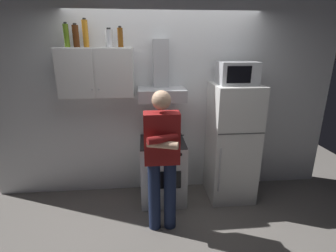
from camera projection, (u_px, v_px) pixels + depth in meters
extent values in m
plane|color=slate|center=(168.00, 208.00, 3.35)|extent=(7.00, 7.00, 0.00)
cube|color=white|center=(164.00, 100.00, 3.52)|extent=(4.80, 0.10, 2.70)
cube|color=silver|center=(97.00, 73.00, 3.11)|extent=(0.90, 0.34, 0.60)
cube|color=silver|center=(75.00, 74.00, 2.92)|extent=(0.43, 0.01, 0.58)
cube|color=silver|center=(114.00, 74.00, 2.96)|extent=(0.43, 0.01, 0.58)
sphere|color=#B2B2B7|center=(92.00, 90.00, 2.98)|extent=(0.02, 0.02, 0.02)
sphere|color=#B2B2B7|center=(99.00, 90.00, 2.99)|extent=(0.02, 0.02, 0.02)
cube|color=silver|center=(163.00, 171.00, 3.46)|extent=(0.60, 0.60, 0.85)
cube|color=black|center=(163.00, 142.00, 3.33)|extent=(0.59, 0.59, 0.01)
cube|color=black|center=(164.00, 180.00, 3.16)|extent=(0.42, 0.01, 0.24)
cylinder|color=black|center=(153.00, 144.00, 3.20)|extent=(0.16, 0.16, 0.01)
cylinder|color=black|center=(173.00, 144.00, 3.22)|extent=(0.16, 0.16, 0.01)
cylinder|color=black|center=(152.00, 138.00, 3.43)|extent=(0.16, 0.16, 0.01)
cylinder|color=black|center=(171.00, 137.00, 3.45)|extent=(0.16, 0.16, 0.01)
cylinder|color=black|center=(148.00, 156.00, 3.03)|extent=(0.04, 0.02, 0.04)
cylinder|color=black|center=(159.00, 155.00, 3.04)|extent=(0.04, 0.02, 0.04)
cylinder|color=black|center=(170.00, 155.00, 3.06)|extent=(0.04, 0.02, 0.04)
cylinder|color=black|center=(181.00, 154.00, 3.07)|extent=(0.04, 0.02, 0.04)
cube|color=#B7BABF|center=(162.00, 94.00, 3.22)|extent=(0.60, 0.44, 0.15)
cube|color=#B7BABF|center=(161.00, 63.00, 3.24)|extent=(0.20, 0.16, 0.60)
cube|color=white|center=(232.00, 143.00, 3.43)|extent=(0.60, 0.60, 1.60)
cube|color=#4C4C4C|center=(242.00, 134.00, 3.07)|extent=(0.59, 0.01, 0.01)
cylinder|color=silver|center=(219.00, 170.00, 3.18)|extent=(0.02, 0.02, 0.60)
cube|color=#B7BABF|center=(237.00, 73.00, 3.16)|extent=(0.48, 0.36, 0.28)
cube|color=black|center=(239.00, 75.00, 2.99)|extent=(0.30, 0.01, 0.20)
cylinder|color=#192342|center=(154.00, 196.00, 2.88)|extent=(0.14, 0.14, 0.85)
cylinder|color=#192342|center=(170.00, 195.00, 2.89)|extent=(0.14, 0.14, 0.85)
cube|color=maroon|center=(162.00, 138.00, 2.67)|extent=(0.38, 0.20, 0.56)
cylinder|color=maroon|center=(163.00, 139.00, 2.53)|extent=(0.33, 0.17, 0.08)
cylinder|color=#DBAD89|center=(163.00, 145.00, 2.54)|extent=(0.33, 0.17, 0.08)
sphere|color=#DBAD89|center=(161.00, 100.00, 2.55)|extent=(0.20, 0.20, 0.20)
cylinder|color=#B7BABF|center=(173.00, 139.00, 3.20)|extent=(0.17, 0.17, 0.12)
cylinder|color=black|center=(165.00, 136.00, 3.18)|extent=(0.05, 0.01, 0.01)
cylinder|color=black|center=(182.00, 135.00, 3.20)|extent=(0.05, 0.01, 0.01)
cylinder|color=#B2B5BA|center=(109.00, 38.00, 3.01)|extent=(0.09, 0.09, 0.20)
cylinder|color=black|center=(109.00, 29.00, 2.98)|extent=(0.05, 0.05, 0.02)
cylinder|color=#4C6B19|center=(66.00, 36.00, 2.92)|extent=(0.06, 0.06, 0.26)
cylinder|color=black|center=(65.00, 23.00, 2.88)|extent=(0.03, 0.03, 0.02)
cylinder|color=#47230F|center=(76.00, 36.00, 2.95)|extent=(0.07, 0.07, 0.25)
cylinder|color=black|center=(75.00, 24.00, 2.90)|extent=(0.04, 0.04, 0.02)
cylinder|color=brown|center=(120.00, 38.00, 3.02)|extent=(0.06, 0.06, 0.22)
cylinder|color=black|center=(120.00, 27.00, 2.98)|extent=(0.04, 0.04, 0.02)
cylinder|color=#B7721E|center=(85.00, 34.00, 2.98)|extent=(0.07, 0.07, 0.31)
cylinder|color=black|center=(84.00, 19.00, 2.93)|extent=(0.04, 0.04, 0.02)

